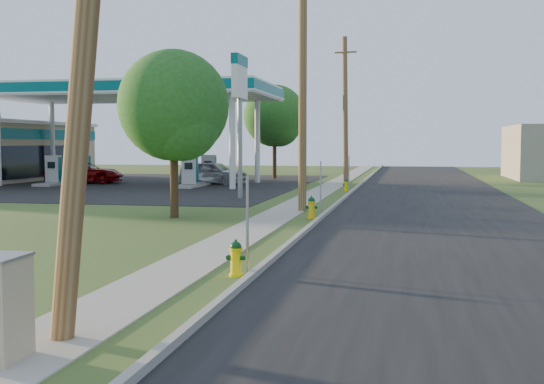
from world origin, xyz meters
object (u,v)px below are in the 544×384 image
Objects in this scene: fuel_pump_sw at (83,171)px; price_pylon at (240,85)px; fuel_pump_se at (209,173)px; hydrant_near at (236,258)px; car_silver at (214,173)px; utility_pole_mid at (303,84)px; tree_verge at (175,110)px; hydrant_far at (346,185)px; fuel_pump_ne at (190,175)px; fuel_pump_nw at (54,174)px; utility_pole_far at (345,110)px; car_red at (85,173)px; tree_lot at (276,118)px; hydrant_mid at (311,208)px.

fuel_pump_sw is 18.72m from price_pylon.
fuel_pump_se is 31.73m from hydrant_near.
fuel_pump_se is 1.06m from car_silver.
fuel_pump_se is (-8.90, 17.00, -4.23)m from utility_pole_mid.
tree_verge is (4.86, -20.29, 3.13)m from fuel_pump_se.
fuel_pump_ne is at bearing 170.68° from hydrant_far.
fuel_pump_se is 0.71× the size of car_silver.
fuel_pump_nw is 32.17m from hydrant_near.
fuel_pump_nw is 4.53× the size of hydrant_far.
utility_pole_mid is 3.06× the size of fuel_pump_ne.
utility_pole_far is 19.03m from fuel_pump_nw.
tree_lot is at bearing -63.73° from car_red.
fuel_pump_nw is 9.85m from fuel_pump_se.
hydrant_near is 0.15× the size of car_red.
tree_lot is at bearing 134.77° from utility_pole_far.
fuel_pump_sw is at bearing 90.00° from fuel_pump_nw.
utility_pole_mid is 1.03× the size of utility_pole_far.
hydrant_near is at bearing -76.17° from price_pylon.
utility_pole_far reaches higher than tree_verge.
fuel_pump_se is 0.63× the size of car_red.
price_pylon reaches higher than car_silver.
utility_pole_mid is 5.33m from tree_verge.
hydrant_near is (18.61, -30.23, -0.36)m from fuel_pump_sw.
fuel_pump_nw is 0.53× the size of tree_verge.
utility_pole_mid is 22.52m from fuel_pump_nw.
hydrant_near is at bearing -58.38° from fuel_pump_sw.
fuel_pump_se is 3.91× the size of hydrant_mid.
tree_verge reaches higher than hydrant_far.
car_silver is (-9.00, 4.69, 0.42)m from hydrant_far.
fuel_pump_se is 13.40m from price_pylon.
tree_verge is 8.01× the size of hydrant_near.
hydrant_mid is at bearing -74.46° from utility_pole_mid.
fuel_pump_ne is at bearing 124.40° from utility_pole_mid.
hydrant_near is at bearing -89.94° from hydrant_far.
utility_pole_far is 18.39m from fuel_pump_sw.
hydrant_near is at bearing -90.16° from hydrant_mid.
fuel_pump_sw is 1.00× the size of fuel_pump_se.
fuel_pump_ne reaches higher than hydrant_near.
hydrant_mid is 1.16× the size of hydrant_far.
tree_verge reaches higher than car_red.
car_red is 8.72m from car_silver.
tree_verge is 8.47× the size of hydrant_far.
utility_pole_mid is 13.13× the size of hydrant_near.
fuel_pump_se is at bearing 103.48° from tree_verge.
hydrant_near is at bearing -147.64° from car_silver.
tree_verge is 7.32× the size of hydrant_mid.
hydrant_near is at bearing -64.47° from tree_verge.
price_pylon is at bearing -84.29° from tree_lot.
hydrant_far is (-0.03, 24.66, -0.02)m from hydrant_near.
fuel_pump_sw is 4.29× the size of hydrant_near.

